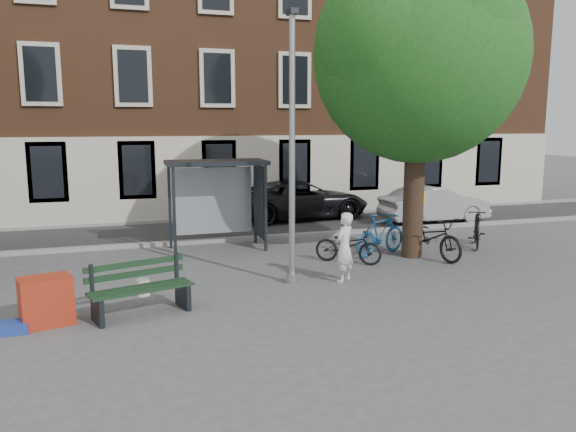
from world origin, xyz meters
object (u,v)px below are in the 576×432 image
at_px(bike_d, 477,229).
at_px(painter, 344,247).
at_px(lamppost, 292,163).
at_px(bench, 140,291).
at_px(bike_a, 348,246).
at_px(notice_sign, 421,209).
at_px(car_silver, 434,204).
at_px(bike_c, 431,237).
at_px(bus_shelter, 229,184).
at_px(bike_b, 380,234).
at_px(car_dark, 300,199).
at_px(red_stand, 46,301).

bearing_deg(bike_d, painter, 56.11).
height_order(lamppost, bench, lamppost).
relative_size(bike_a, notice_sign, 1.04).
relative_size(bench, car_silver, 0.51).
bearing_deg(painter, bike_c, 165.08).
bearing_deg(notice_sign, bus_shelter, 142.01).
xyz_separation_m(bike_b, notice_sign, (1.38, 0.17, 0.63)).
distance_m(bus_shelter, painter, 4.84).
xyz_separation_m(bus_shelter, car_silver, (8.18, 1.98, -1.24)).
xyz_separation_m(car_dark, car_silver, (4.51, -2.31, -0.07)).
bearing_deg(bike_b, bike_c, -146.05).
bearing_deg(bus_shelter, lamppost, -81.57).
bearing_deg(car_silver, bike_c, 145.68).
relative_size(bus_shelter, car_silver, 0.70).
bearing_deg(red_stand, painter, 8.80).
xyz_separation_m(bike_a, bike_b, (1.25, 0.60, 0.12)).
distance_m(painter, bike_d, 5.78).
bearing_deg(bike_c, lamppost, -179.44).
relative_size(lamppost, car_dark, 1.14).
bearing_deg(bench, lamppost, 2.61).
bearing_deg(red_stand, lamppost, 13.49).
distance_m(bike_b, bike_c, 1.37).
xyz_separation_m(bike_b, bike_c, (1.16, -0.74, -0.01)).
distance_m(painter, bike_b, 3.00).
relative_size(lamppost, bike_c, 2.75).
height_order(bike_d, car_dark, car_dark).
bearing_deg(bike_a, bike_b, -24.15).
bearing_deg(red_stand, bus_shelter, 49.60).
distance_m(bench, bike_c, 8.23).
distance_m(bike_a, notice_sign, 2.84).
height_order(bike_c, red_stand, bike_c).
bearing_deg(notice_sign, car_silver, 36.48).
bearing_deg(car_dark, bike_c, -174.28).
relative_size(bike_c, red_stand, 2.47).
bearing_deg(bike_c, bus_shelter, 135.24).
bearing_deg(bike_b, car_silver, -69.50).
height_order(bench, bike_b, bike_b).
bearing_deg(red_stand, bike_d, 15.65).
distance_m(bench, car_dark, 11.61).
distance_m(bench, notice_sign, 8.77).
bearing_deg(painter, car_dark, -141.33).
xyz_separation_m(bench, red_stand, (-1.68, -0.05, -0.02)).
distance_m(bike_a, red_stand, 7.60).
bearing_deg(bus_shelter, bike_b, -29.41).
xyz_separation_m(bus_shelter, notice_sign, (5.23, -2.00, -0.69)).
height_order(bus_shelter, red_stand, bus_shelter).
height_order(car_dark, car_silver, car_dark).
xyz_separation_m(bike_c, car_silver, (3.17, 4.90, 0.09)).
height_order(painter, bike_d, painter).
bearing_deg(bike_b, bus_shelter, 37.25).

